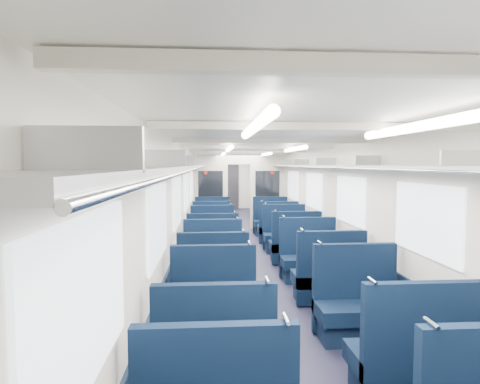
{
  "coord_description": "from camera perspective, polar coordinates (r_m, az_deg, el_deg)",
  "views": [
    {
      "loc": [
        -0.85,
        -9.24,
        2.01
      ],
      "look_at": [
        -0.03,
        2.35,
        1.2
      ],
      "focal_mm": 30.26,
      "sensor_mm": 36.0,
      "label": 1
    }
  ],
  "objects": [
    {
      "name": "dado_right",
      "position": [
        9.65,
        9.45,
        -5.98
      ],
      "size": [
        0.03,
        17.9,
        0.7
      ],
      "primitive_type": "cube",
      "color": "black",
      "rests_on": "floor"
    },
    {
      "name": "seat_7",
      "position": [
        5.03,
        16.28,
        -15.54
      ],
      "size": [
        0.99,
        0.55,
        1.11
      ],
      "color": "#0A1A32",
      "rests_on": "floor"
    },
    {
      "name": "floor",
      "position": [
        9.49,
        1.18,
        -8.25
      ],
      "size": [
        2.8,
        18.0,
        0.01
      ],
      "primitive_type": "cube",
      "color": "black",
      "rests_on": "ground"
    },
    {
      "name": "seat_18",
      "position": [
        11.5,
        -3.93,
        -4.38
      ],
      "size": [
        0.99,
        0.55,
        1.11
      ],
      "color": "#0A1A32",
      "rests_on": "floor"
    },
    {
      "name": "seat_6",
      "position": [
        4.78,
        -3.74,
        -16.45
      ],
      "size": [
        0.99,
        0.55,
        1.11
      ],
      "color": "#0A1A32",
      "rests_on": "floor"
    },
    {
      "name": "bulkhead",
      "position": [
        12.47,
        -0.14,
        0.4
      ],
      "size": [
        2.8,
        0.1,
        2.35
      ],
      "color": "beige",
      "rests_on": "floor"
    },
    {
      "name": "seat_14",
      "position": [
        9.16,
        -3.89,
        -6.53
      ],
      "size": [
        0.99,
        0.55,
        1.11
      ],
      "color": "#0A1A32",
      "rests_on": "floor"
    },
    {
      "name": "ceiling_fittings",
      "position": [
        9.02,
        1.35,
        5.76
      ],
      "size": [
        2.7,
        16.06,
        0.11
      ],
      "color": "beige",
      "rests_on": "ceiling"
    },
    {
      "name": "seat_8",
      "position": [
        5.87,
        -3.8,
        -12.55
      ],
      "size": [
        0.99,
        0.55,
        1.11
      ],
      "color": "#0A1A32",
      "rests_on": "floor"
    },
    {
      "name": "seat_9",
      "position": [
        6.11,
        12.33,
        -11.98
      ],
      "size": [
        0.99,
        0.55,
        1.11
      ],
      "color": "#0A1A32",
      "rests_on": "floor"
    },
    {
      "name": "seat_12",
      "position": [
        7.93,
        -3.87,
        -8.18
      ],
      "size": [
        0.99,
        0.55,
        1.11
      ],
      "color": "#0A1A32",
      "rests_on": "floor"
    },
    {
      "name": "windows",
      "position": [
        8.84,
        1.46,
        0.15
      ],
      "size": [
        2.78,
        15.6,
        0.75
      ],
      "color": "white",
      "rests_on": "wall_left"
    },
    {
      "name": "wall_right",
      "position": [
        9.54,
        9.59,
        -1.09
      ],
      "size": [
        0.02,
        18.0,
        2.35
      ],
      "primitive_type": "cube",
      "color": "beige",
      "rests_on": "floor"
    },
    {
      "name": "luggage_rack_left",
      "position": [
        9.24,
        -6.33,
        3.73
      ],
      "size": [
        0.36,
        17.4,
        0.18
      ],
      "color": "#B2B5BA",
      "rests_on": "wall_left"
    },
    {
      "name": "ceiling",
      "position": [
        9.28,
        1.2,
        6.08
      ],
      "size": [
        2.8,
        18.0,
        0.01
      ],
      "primitive_type": "cube",
      "color": "silver",
      "rests_on": "wall_left"
    },
    {
      "name": "seat_16",
      "position": [
        10.4,
        -3.91,
        -5.27
      ],
      "size": [
        0.99,
        0.55,
        1.11
      ],
      "color": "#0A1A32",
      "rests_on": "floor"
    },
    {
      "name": "wall_far",
      "position": [
        18.27,
        -1.38,
        1.35
      ],
      "size": [
        2.8,
        0.02,
        2.35
      ],
      "primitive_type": "cube",
      "color": "beige",
      "rests_on": "floor"
    },
    {
      "name": "seat_13",
      "position": [
        8.31,
        7.76,
        -7.65
      ],
      "size": [
        0.99,
        0.55,
        1.11
      ],
      "color": "#0A1A32",
      "rests_on": "floor"
    },
    {
      "name": "seat_11",
      "position": [
        7.19,
        9.69,
        -9.5
      ],
      "size": [
        0.99,
        0.55,
        1.11
      ],
      "color": "#0A1A32",
      "rests_on": "floor"
    },
    {
      "name": "seat_4",
      "position": [
        3.65,
        -3.62,
        -23.25
      ],
      "size": [
        0.99,
        0.55,
        1.11
      ],
      "color": "#0A1A32",
      "rests_on": "floor"
    },
    {
      "name": "seat_10",
      "position": [
        6.88,
        -3.84,
        -10.07
      ],
      "size": [
        0.99,
        0.55,
        1.11
      ],
      "color": "#0A1A32",
      "rests_on": "floor"
    },
    {
      "name": "dado_left",
      "position": [
        9.4,
        -7.3,
        -6.22
      ],
      "size": [
        0.03,
        17.9,
        0.7
      ],
      "primitive_type": "cube",
      "color": "black",
      "rests_on": "floor"
    },
    {
      "name": "seat_5",
      "position": [
        3.95,
        23.16,
        -21.3
      ],
      "size": [
        0.99,
        0.55,
        1.11
      ],
      "color": "#0A1A32",
      "rests_on": "floor"
    },
    {
      "name": "seat_15",
      "position": [
        9.41,
        6.32,
        -6.26
      ],
      "size": [
        0.99,
        0.55,
        1.11
      ],
      "color": "#0A1A32",
      "rests_on": "floor"
    },
    {
      "name": "end_door",
      "position": [
        18.22,
        -1.37,
        0.8
      ],
      "size": [
        0.75,
        0.06,
        2.0
      ],
      "primitive_type": "cube",
      "color": "black",
      "rests_on": "floor"
    },
    {
      "name": "seat_19",
      "position": [
        11.55,
        4.36,
        -4.34
      ],
      "size": [
        0.99,
        0.55,
        1.11
      ],
      "color": "#0A1A32",
      "rests_on": "floor"
    },
    {
      "name": "seat_17",
      "position": [
        10.37,
        5.34,
        -5.31
      ],
      "size": [
        0.99,
        0.55,
        1.11
      ],
      "color": "#0A1A32",
      "rests_on": "floor"
    },
    {
      "name": "luggage_rack_right",
      "position": [
        9.46,
        8.55,
        3.72
      ],
      "size": [
        0.36,
        17.4,
        0.18
      ],
      "color": "#B2B5BA",
      "rests_on": "wall_right"
    },
    {
      "name": "wall_left",
      "position": [
        9.29,
        -7.44,
        -1.21
      ],
      "size": [
        0.02,
        18.0,
        2.35
      ],
      "primitive_type": "cube",
      "color": "beige",
      "rests_on": "floor"
    }
  ]
}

